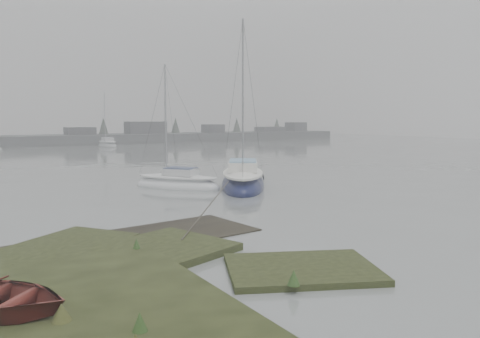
% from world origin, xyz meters
% --- Properties ---
extents(ground, '(160.00, 160.00, 0.00)m').
position_xyz_m(ground, '(0.00, 30.00, 0.00)').
color(ground, slate).
rests_on(ground, ground).
extents(far_shoreline, '(60.00, 8.00, 4.15)m').
position_xyz_m(far_shoreline, '(26.84, 61.90, 0.85)').
color(far_shoreline, '#4C4F51').
rests_on(far_shoreline, ground).
extents(sailboat_main, '(5.61, 7.02, 9.71)m').
position_xyz_m(sailboat_main, '(6.79, 11.99, 0.30)').
color(sailboat_main, '#0D1238').
rests_on(sailboat_main, ground).
extents(sailboat_white, '(4.26, 4.99, 7.03)m').
position_xyz_m(sailboat_white, '(3.79, 13.76, 0.22)').
color(sailboat_white, white).
rests_on(sailboat_white, ground).
extents(sailboat_far_b, '(1.88, 5.68, 8.01)m').
position_xyz_m(sailboat_far_b, '(11.79, 53.74, 0.25)').
color(sailboat_far_b, '#ABB0B4').
rests_on(sailboat_far_b, ground).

